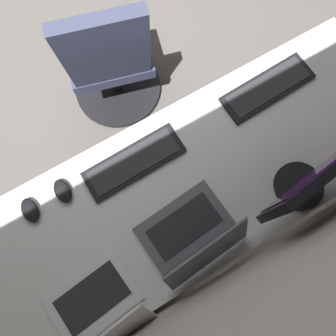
# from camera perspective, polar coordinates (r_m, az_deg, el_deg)

# --- Properties ---
(desk) EXTENTS (2.13, 0.68, 0.73)m
(desk) POSITION_cam_1_polar(r_m,az_deg,el_deg) (1.41, 1.03, -4.74)
(desk) COLOR white
(desk) RESTS_ON ground
(drawer_pedestal) EXTENTS (0.40, 0.51, 0.69)m
(drawer_pedestal) POSITION_cam_1_polar(r_m,az_deg,el_deg) (1.72, -8.91, -13.11)
(drawer_pedestal) COLOR white
(drawer_pedestal) RESTS_ON ground
(monitor_primary) EXTENTS (0.50, 0.20, 0.42)m
(monitor_primary) POSITION_cam_1_polar(r_m,az_deg,el_deg) (1.23, 25.05, -0.35)
(monitor_primary) COLOR black
(monitor_primary) RESTS_ON desk
(laptop_leftmost) EXTENTS (0.35, 0.35, 0.22)m
(laptop_leftmost) POSITION_cam_1_polar(r_m,az_deg,el_deg) (1.31, -11.52, -23.09)
(laptop_leftmost) COLOR white
(laptop_leftmost) RESTS_ON desk
(laptop_left) EXTENTS (0.36, 0.30, 0.21)m
(laptop_left) POSITION_cam_1_polar(r_m,az_deg,el_deg) (1.28, 4.26, -11.61)
(laptop_left) COLOR #595B60
(laptop_left) RESTS_ON desk
(keyboard_main) EXTENTS (0.42, 0.15, 0.02)m
(keyboard_main) POSITION_cam_1_polar(r_m,az_deg,el_deg) (1.37, -5.80, 1.03)
(keyboard_main) COLOR black
(keyboard_main) RESTS_ON desk
(keyboard_spare) EXTENTS (0.42, 0.15, 0.02)m
(keyboard_spare) POSITION_cam_1_polar(r_m,az_deg,el_deg) (1.56, 16.50, 12.94)
(keyboard_spare) COLOR black
(keyboard_spare) RESTS_ON desk
(mouse_main) EXTENTS (0.06, 0.10, 0.03)m
(mouse_main) POSITION_cam_1_polar(r_m,az_deg,el_deg) (1.42, -22.32, -6.64)
(mouse_main) COLOR black
(mouse_main) RESTS_ON desk
(mouse_spare) EXTENTS (0.06, 0.10, 0.03)m
(mouse_spare) POSITION_cam_1_polar(r_m,az_deg,el_deg) (1.39, -17.40, -3.73)
(mouse_spare) COLOR black
(mouse_spare) RESTS_ON desk
(office_chair) EXTENTS (0.56, 0.60, 0.97)m
(office_chair) POSITION_cam_1_polar(r_m,az_deg,el_deg) (1.92, -9.78, 17.33)
(office_chair) COLOR #383D56
(office_chair) RESTS_ON ground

